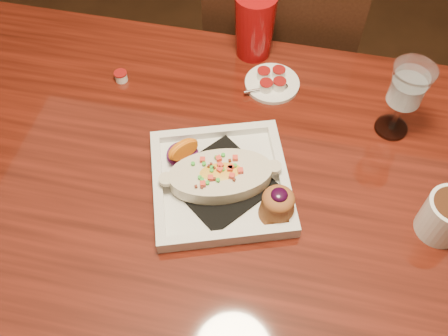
% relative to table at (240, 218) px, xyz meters
% --- Properties ---
extents(floor, '(7.00, 7.00, 0.00)m').
position_rel_table_xyz_m(floor, '(0.00, 0.00, -0.65)').
color(floor, '#311C10').
rests_on(floor, ground).
extents(table, '(1.50, 0.90, 0.75)m').
position_rel_table_xyz_m(table, '(0.00, 0.00, 0.00)').
color(table, '#60180D').
rests_on(table, floor).
extents(chair_far, '(0.42, 0.42, 0.93)m').
position_rel_table_xyz_m(chair_far, '(-0.00, 0.63, -0.15)').
color(chair_far, black).
rests_on(chair_far, floor).
extents(plate, '(0.33, 0.33, 0.08)m').
position_rel_table_xyz_m(plate, '(-0.03, 0.00, 0.12)').
color(plate, silver).
rests_on(plate, table).
extents(coffee_mug, '(0.12, 0.09, 0.09)m').
position_rel_table_xyz_m(coffee_mug, '(0.37, 0.00, 0.15)').
color(coffee_mug, silver).
rests_on(coffee_mug, table).
extents(goblet, '(0.08, 0.08, 0.17)m').
position_rel_table_xyz_m(goblet, '(0.28, 0.23, 0.22)').
color(goblet, silver).
rests_on(goblet, table).
extents(saucer, '(0.12, 0.12, 0.08)m').
position_rel_table_xyz_m(saucer, '(0.01, 0.30, 0.11)').
color(saucer, silver).
rests_on(saucer, table).
extents(creamer_loose, '(0.03, 0.03, 0.02)m').
position_rel_table_xyz_m(creamer_loose, '(-0.33, 0.24, 0.11)').
color(creamer_loose, white).
rests_on(creamer_loose, table).
extents(red_tumbler, '(0.10, 0.10, 0.16)m').
position_rel_table_xyz_m(red_tumbler, '(-0.05, 0.40, 0.18)').
color(red_tumbler, '#9D0B0D').
rests_on(red_tumbler, table).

